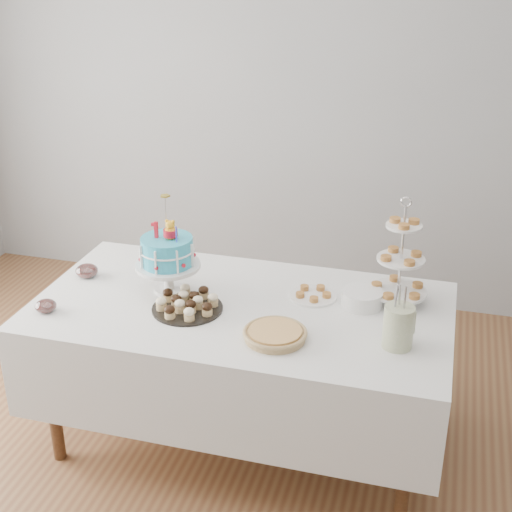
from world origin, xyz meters
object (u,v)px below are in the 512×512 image
(cupcake_tray, at_px, (187,303))
(pie, at_px, (275,334))
(jam_bowl_b, at_px, (87,271))
(pastry_plate, at_px, (313,294))
(table, at_px, (241,347))
(birthday_cake, at_px, (168,267))
(tiered_stand, at_px, (401,260))
(utensil_pitcher, at_px, (398,325))
(plate_stack, at_px, (362,298))
(jam_bowl_a, at_px, (46,306))

(cupcake_tray, distance_m, pie, 0.47)
(jam_bowl_b, bearing_deg, pastry_plate, 4.40)
(table, relative_size, birthday_cake, 4.03)
(birthday_cake, height_order, cupcake_tray, birthday_cake)
(birthday_cake, relative_size, tiered_stand, 0.91)
(birthday_cake, distance_m, utensil_pitcher, 1.12)
(cupcake_tray, xyz_separation_m, pastry_plate, (0.53, 0.28, -0.02))
(pastry_plate, height_order, utensil_pitcher, utensil_pitcher)
(birthday_cake, distance_m, pie, 0.67)
(cupcake_tray, height_order, utensil_pitcher, utensil_pitcher)
(tiered_stand, bearing_deg, utensil_pitcher, -84.88)
(pie, relative_size, plate_stack, 1.43)
(pie, distance_m, tiered_stand, 0.69)
(pie, relative_size, pastry_plate, 1.22)
(cupcake_tray, bearing_deg, jam_bowl_b, 162.75)
(plate_stack, xyz_separation_m, utensil_pitcher, (0.19, -0.32, 0.06))
(jam_bowl_a, bearing_deg, birthday_cake, 36.16)
(cupcake_tray, relative_size, pastry_plate, 1.45)
(birthday_cake, xyz_separation_m, jam_bowl_b, (-0.46, 0.04, -0.10))
(cupcake_tray, bearing_deg, plate_stack, 18.51)
(jam_bowl_a, bearing_deg, plate_stack, 17.94)
(birthday_cake, relative_size, jam_bowl_a, 4.91)
(birthday_cake, xyz_separation_m, cupcake_tray, (0.15, -0.15, -0.09))
(cupcake_tray, distance_m, jam_bowl_a, 0.64)
(cupcake_tray, bearing_deg, table, 25.05)
(birthday_cake, height_order, pie, birthday_cake)
(utensil_pitcher, bearing_deg, plate_stack, 99.52)
(birthday_cake, height_order, jam_bowl_a, birthday_cake)
(cupcake_tray, distance_m, plate_stack, 0.80)
(jam_bowl_a, bearing_deg, table, 19.40)
(utensil_pitcher, bearing_deg, jam_bowl_b, 149.50)
(table, xyz_separation_m, pie, (0.23, -0.25, 0.25))
(tiered_stand, relative_size, plate_stack, 2.70)
(birthday_cake, relative_size, jam_bowl_b, 4.27)
(table, distance_m, utensil_pitcher, 0.82)
(tiered_stand, distance_m, jam_bowl_b, 1.54)
(pie, bearing_deg, jam_bowl_b, 162.54)
(birthday_cake, distance_m, cupcake_tray, 0.23)
(tiered_stand, xyz_separation_m, jam_bowl_b, (-1.52, -0.15, -0.19))
(table, distance_m, plate_stack, 0.62)
(jam_bowl_a, bearing_deg, cupcake_tray, 17.22)
(birthday_cake, distance_m, tiered_stand, 1.09)
(plate_stack, bearing_deg, birthday_cake, -173.35)
(cupcake_tray, distance_m, jam_bowl_b, 0.63)
(table, distance_m, pastry_plate, 0.43)
(plate_stack, relative_size, pastry_plate, 0.86)
(pastry_plate, distance_m, jam_bowl_b, 1.14)
(pie, height_order, tiered_stand, tiered_stand)
(tiered_stand, bearing_deg, pie, -134.41)
(jam_bowl_b, height_order, utensil_pitcher, utensil_pitcher)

